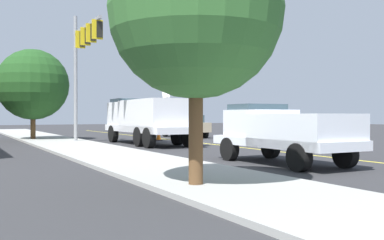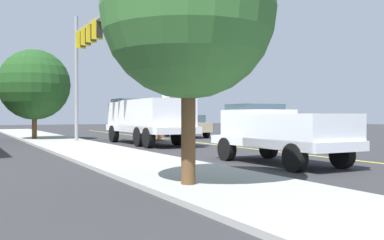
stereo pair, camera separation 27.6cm
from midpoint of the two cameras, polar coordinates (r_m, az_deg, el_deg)
name	(u,v)px [view 2 (the right image)]	position (r m, az deg, el deg)	size (l,w,h in m)	color
ground	(195,142)	(27.22, 0.69, -2.89)	(120.00, 120.00, 0.00)	#2D2D30
sidewalk_far_side	(72,145)	(24.56, -14.89, -3.15)	(60.00, 3.60, 0.12)	#9E9E99
lane_centre_stripe	(195,142)	(27.22, 0.69, -2.89)	(50.00, 0.16, 0.01)	yellow
utility_bucket_truck	(147,116)	(25.60, -5.50, 0.49)	(8.30, 2.86, 6.75)	white
service_pickup_truck	(281,131)	(15.23, 11.84, -1.41)	(5.68, 2.37, 2.06)	white
passing_minivan	(186,125)	(33.48, -0.60, -0.58)	(4.87, 2.11, 1.69)	tan
traffic_cone_mid_front	(159,134)	(29.45, -3.95, -1.83)	(0.40, 0.40, 0.84)	black
traffic_signal_mast	(84,52)	(26.44, -13.46, 8.55)	(5.30, 0.71, 7.69)	gray
street_tree_left	(188,12)	(10.06, 0.33, 13.76)	(3.89, 3.89, 5.89)	brown
street_tree_right	(34,85)	(31.02, -19.40, 4.31)	(4.64, 4.64, 6.01)	brown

